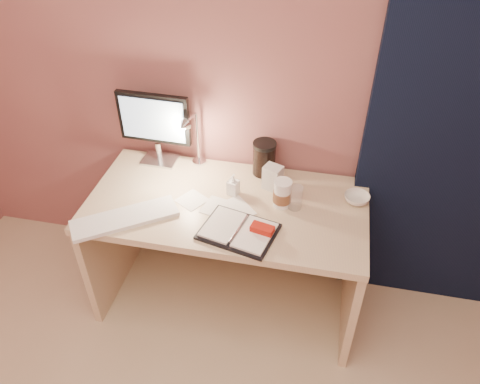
% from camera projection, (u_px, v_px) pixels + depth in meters
% --- Properties ---
extents(room, '(3.50, 3.50, 3.50)m').
position_uv_depth(room, '(440.00, 121.00, 2.17)').
color(room, '#C6B28E').
rests_on(room, ground).
extents(desk, '(1.40, 0.70, 0.73)m').
position_uv_depth(desk, '(230.00, 226.00, 2.54)').
color(desk, tan).
rests_on(desk, ground).
extents(monitor, '(0.39, 0.14, 0.42)m').
position_uv_depth(monitor, '(155.00, 122.00, 2.47)').
color(monitor, silver).
rests_on(monitor, desk).
extents(keyboard, '(0.50, 0.41, 0.02)m').
position_uv_depth(keyboard, '(125.00, 218.00, 2.23)').
color(keyboard, white).
rests_on(keyboard, desk).
extents(planner, '(0.39, 0.32, 0.05)m').
position_uv_depth(planner, '(240.00, 231.00, 2.16)').
color(planner, black).
rests_on(planner, desk).
extents(paper_a, '(0.24, 0.24, 0.00)m').
position_uv_depth(paper_a, '(233.00, 210.00, 2.29)').
color(paper_a, white).
rests_on(paper_a, desk).
extents(paper_b, '(0.17, 0.17, 0.00)m').
position_uv_depth(paper_b, '(218.00, 207.00, 2.31)').
color(paper_b, white).
rests_on(paper_b, desk).
extents(paper_c, '(0.18, 0.18, 0.00)m').
position_uv_depth(paper_c, '(192.00, 200.00, 2.36)').
color(paper_c, white).
rests_on(paper_c, desk).
extents(coffee_cup, '(0.09, 0.09, 0.15)m').
position_uv_depth(coffee_cup, '(282.00, 194.00, 2.28)').
color(coffee_cup, white).
rests_on(coffee_cup, desk).
extents(clear_cup, '(0.07, 0.07, 0.12)m').
position_uv_depth(clear_cup, '(295.00, 198.00, 2.28)').
color(clear_cup, white).
rests_on(clear_cup, desk).
extents(bowl, '(0.13, 0.13, 0.04)m').
position_uv_depth(bowl, '(357.00, 198.00, 2.34)').
color(bowl, silver).
rests_on(bowl, desk).
extents(lotion_bottle, '(0.07, 0.07, 0.12)m').
position_uv_depth(lotion_bottle, '(233.00, 185.00, 2.36)').
color(lotion_bottle, white).
rests_on(lotion_bottle, desk).
extents(dark_jar, '(0.12, 0.12, 0.17)m').
position_uv_depth(dark_jar, '(264.00, 160.00, 2.49)').
color(dark_jar, black).
rests_on(dark_jar, desk).
extents(product_box, '(0.11, 0.10, 0.13)m').
position_uv_depth(product_box, '(273.00, 178.00, 2.39)').
color(product_box, silver).
rests_on(product_box, desk).
extents(desk_lamp, '(0.10, 0.21, 0.34)m').
position_uv_depth(desk_lamp, '(196.00, 138.00, 2.42)').
color(desk_lamp, silver).
rests_on(desk_lamp, desk).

